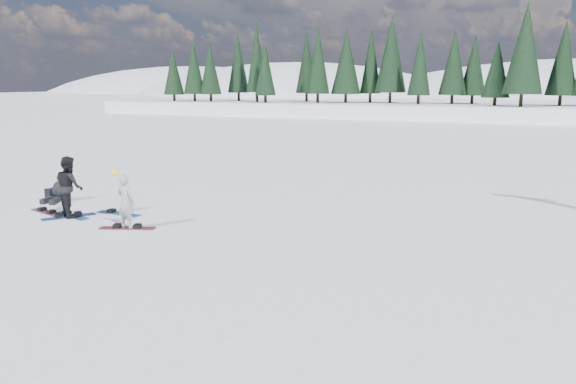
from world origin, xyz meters
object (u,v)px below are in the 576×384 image
(gear_bag, at_px, (51,193))
(snowboard_loose_c, at_px, (119,214))
(snowboarder_man, at_px, (70,187))
(seated_rider, at_px, (60,191))
(snowboarder_woman, at_px, (126,201))
(snowboard_loose_a, at_px, (69,217))
(snowboard_loose_b, at_px, (47,212))

(gear_bag, height_order, snowboard_loose_c, gear_bag)
(snowboarder_man, distance_m, seated_rider, 2.62)
(seated_rider, height_order, gear_bag, seated_rider)
(snowboard_loose_c, bearing_deg, gear_bag, 166.88)
(snowboarder_man, xyz_separation_m, snowboard_loose_c, (1.07, 0.80, -0.88))
(seated_rider, bearing_deg, gear_bag, 141.27)
(snowboarder_woman, relative_size, snowboard_loose_a, 1.08)
(seated_rider, height_order, snowboard_loose_a, seated_rider)
(snowboard_loose_b, relative_size, snowboard_loose_c, 1.00)
(seated_rider, bearing_deg, snowboard_loose_b, -75.47)
(snowboarder_woman, bearing_deg, snowboard_loose_c, -37.67)
(gear_bag, bearing_deg, snowboarder_woman, -23.97)
(seated_rider, height_order, snowboard_loose_c, seated_rider)
(snowboarder_woman, xyz_separation_m, snowboarder_man, (-2.45, 0.48, 0.14))
(snowboarder_woman, xyz_separation_m, snowboard_loose_a, (-2.46, 0.36, -0.74))
(snowboard_loose_b, xyz_separation_m, snowboard_loose_c, (2.10, 0.76, 0.00))
(snowboarder_woman, height_order, snowboarder_man, snowboarder_man)
(snowboarder_woman, xyz_separation_m, snowboard_loose_c, (-1.38, 1.28, -0.74))
(snowboarder_man, bearing_deg, snowboard_loose_c, -112.63)
(snowboard_loose_b, height_order, snowboard_loose_c, same)
(snowboarder_woman, relative_size, seated_rider, 1.41)
(snowboard_loose_c, bearing_deg, snowboarder_man, -141.34)
(snowboard_loose_a, bearing_deg, seated_rider, 82.66)
(seated_rider, relative_size, snowboard_loose_c, 0.76)
(gear_bag, distance_m, snowboard_loose_b, 2.47)
(gear_bag, xyz_separation_m, snowboard_loose_b, (1.70, -1.79, -0.14))
(snowboarder_man, height_order, snowboard_loose_a, snowboarder_man)
(snowboarder_woman, distance_m, gear_bag, 5.70)
(snowboarder_woman, bearing_deg, gear_bag, -18.95)
(snowboard_loose_c, bearing_deg, seated_rider, 168.06)
(seated_rider, xyz_separation_m, snowboard_loose_a, (2.02, -1.69, -0.33))
(gear_bag, bearing_deg, snowboard_loose_b, -46.51)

